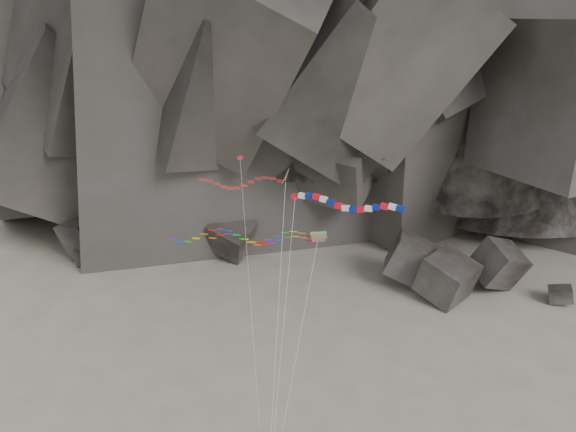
# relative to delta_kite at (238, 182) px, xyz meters

# --- Properties ---
(ground) EXTENTS (260.00, 260.00, 0.00)m
(ground) POSITION_rel_delta_kite_xyz_m (1.32, -0.51, -25.82)
(ground) COLOR #A49A84
(ground) RESTS_ON ground
(boulder_field) EXTENTS (80.30, 19.89, 9.45)m
(boulder_field) POSITION_rel_delta_kite_xyz_m (3.22, 33.27, -23.05)
(boulder_field) COLOR #47423F
(boulder_field) RESTS_ON ground
(delta_kite) EXTENTS (8.50, 13.89, 25.60)m
(delta_kite) POSITION_rel_delta_kite_xyz_m (0.00, 0.00, 0.00)
(delta_kite) COLOR red
(delta_kite) RESTS_ON ground
(banner_kite) EXTENTS (10.74, 17.23, 22.15)m
(banner_kite) POSITION_rel_delta_kite_xyz_m (9.35, 2.39, -2.67)
(banner_kite) COLOR red
(banner_kite) RESTS_ON ground
(parafoil_kite) EXTENTS (14.99, 13.48, 19.89)m
(parafoil_kite) POSITION_rel_delta_kite_xyz_m (-0.21, 0.30, -5.25)
(parafoil_kite) COLOR #D9EF0D
(parafoil_kite) RESTS_ON ground
(pennant_kite) EXTENTS (4.78, 17.53, 25.24)m
(pennant_kite) POSITION_rel_delta_kite_xyz_m (0.54, 0.04, -5.76)
(pennant_kite) COLOR red
(pennant_kite) RESTS_ON ground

